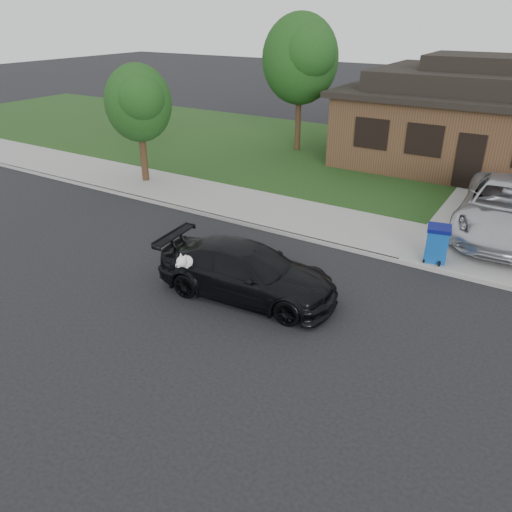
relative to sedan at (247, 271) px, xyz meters
The scene contains 10 objects.
ground 1.27m from the sedan, 165.39° to the left, with size 120.00×120.00×0.00m, color black.
sidewalk 5.41m from the sedan, 101.17° to the left, with size 60.00×3.00×0.12m, color gray.
curb 3.96m from the sedan, 105.43° to the left, with size 60.00×0.12×0.12m, color gray.
lawn 13.33m from the sedan, 94.49° to the left, with size 60.00×13.00×0.13m, color #193814.
sedan is the anchor object (origin of this frame).
minivan 8.81m from the sedan, 56.27° to the left, with size 2.70×5.86×1.63m, color #B9BBC1.
recycling_bin 5.52m from the sedan, 49.54° to the left, with size 0.74×0.74×1.04m.
house 15.62m from the sedan, 79.03° to the left, with size 12.60×8.60×4.65m.
tree_0 14.71m from the sedan, 112.24° to the left, with size 3.78×3.60×6.34m.
tree_2 10.33m from the sedan, 147.42° to the left, with size 2.73×2.60×4.59m.
Camera 1 is at (6.99, -9.39, 6.46)m, focal length 35.00 mm.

